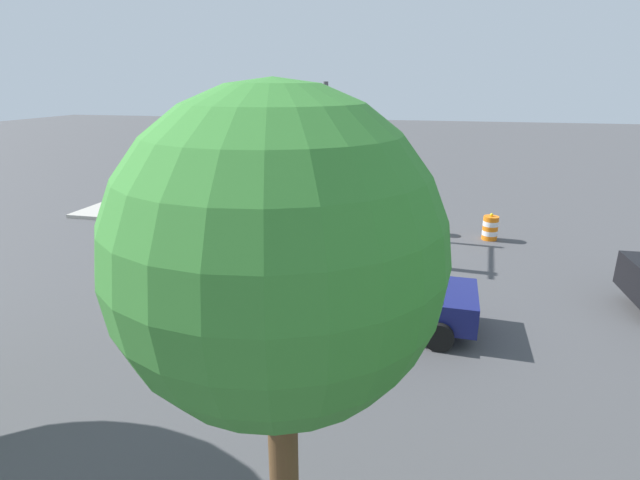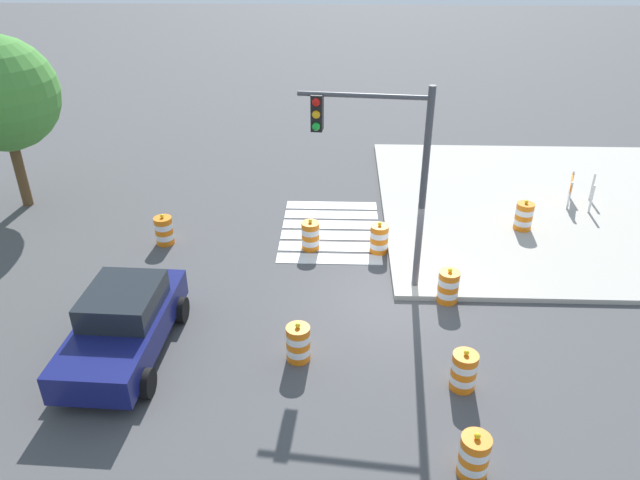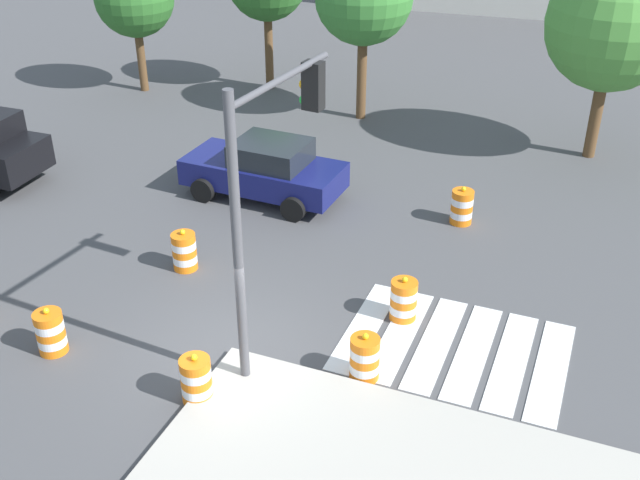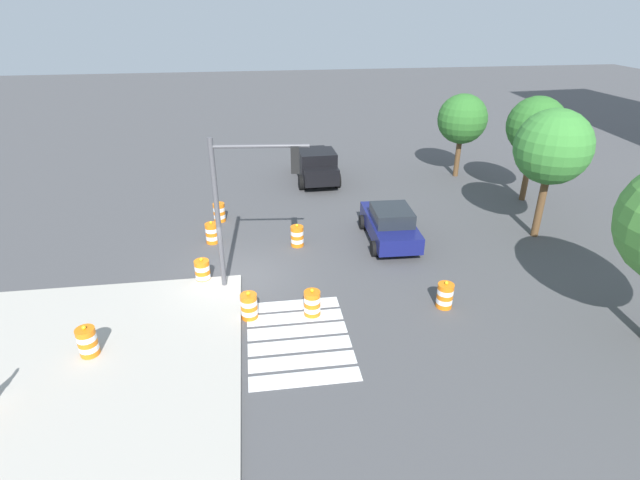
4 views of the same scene
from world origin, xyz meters
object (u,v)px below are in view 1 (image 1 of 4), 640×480
traffic_barrel_lane_center (343,216)px  street_tree_corner_lot (278,257)px  sports_car (382,292)px  traffic_barrel_far_curb (399,252)px  traffic_light_pole (316,134)px  construction_barricade (250,179)px  traffic_barrel_median_far (427,222)px  traffic_barrel_crosswalk_end (174,294)px  traffic_barrel_opposite_curb (246,240)px  traffic_barrel_on_sidewalk (272,192)px  traffic_barrel_median_near (269,224)px  traffic_barrel_near_corner (490,228)px

traffic_barrel_lane_center → street_tree_corner_lot: size_ratio=0.18×
sports_car → traffic_barrel_lane_center: 8.26m
traffic_barrel_far_curb → traffic_light_pole: traffic_light_pole is taller
construction_barricade → traffic_barrel_median_far: bearing=149.6°
traffic_barrel_crosswalk_end → traffic_barrel_opposite_curb: bearing=-92.2°
traffic_barrel_crosswalk_end → traffic_barrel_opposite_curb: size_ratio=1.00×
traffic_barrel_opposite_curb → traffic_light_pole: 4.43m
traffic_barrel_far_curb → traffic_barrel_on_sidewalk: 9.47m
traffic_barrel_on_sidewalk → construction_barricade: 3.07m
traffic_barrel_median_far → traffic_barrel_crosswalk_end: bearing=52.8°
traffic_barrel_far_curb → traffic_barrel_lane_center: (2.52, -3.83, 0.00)m
traffic_barrel_median_near → traffic_barrel_lane_center: (-2.59, -1.70, 0.00)m
sports_car → traffic_barrel_on_sidewalk: 12.66m
traffic_barrel_far_curb → traffic_barrel_lane_center: size_ratio=1.00×
traffic_barrel_crosswalk_end → traffic_light_pole: (-2.23, -6.47, 3.46)m
traffic_light_pole → street_tree_corner_lot: (-2.65, 12.62, 0.17)m
traffic_barrel_crosswalk_end → traffic_barrel_far_curb: bearing=-139.8°
traffic_barrel_far_curb → traffic_barrel_median_far: bearing=-102.7°
traffic_barrel_median_near → traffic_barrel_lane_center: bearing=-146.7°
street_tree_corner_lot → traffic_barrel_on_sidewalk: bearing=-71.2°
traffic_barrel_far_curb → construction_barricade: (8.56, -9.15, 0.27)m
traffic_barrel_near_corner → traffic_light_pole: bearing=13.7°
traffic_barrel_crosswalk_end → traffic_barrel_median_near: 6.71m
traffic_barrel_on_sidewalk → traffic_light_pole: (-3.35, 4.96, 3.31)m
traffic_barrel_median_far → traffic_barrel_opposite_curb: same height
traffic_light_pole → traffic_barrel_opposite_curb: bearing=42.2°
traffic_barrel_median_near → street_tree_corner_lot: (-4.58, 12.86, 3.62)m
traffic_barrel_near_corner → traffic_barrel_median_far: size_ratio=1.00×
traffic_light_pole → traffic_barrel_median_near: bearing=-7.0°
traffic_barrel_far_curb → traffic_barrel_on_sidewalk: traffic_barrel_on_sidewalk is taller
traffic_barrel_median_far → construction_barricade: size_ratio=0.71×
sports_car → traffic_barrel_near_corner: size_ratio=4.28×
sports_car → traffic_barrel_median_near: bearing=-51.2°
traffic_barrel_far_curb → construction_barricade: size_ratio=0.71×
traffic_barrel_near_corner → traffic_barrel_crosswalk_end: size_ratio=1.00×
traffic_barrel_median_near → traffic_barrel_opposite_curb: size_ratio=1.00×
traffic_barrel_crosswalk_end → traffic_barrel_lane_center: bearing=-109.0°
traffic_barrel_opposite_curb → traffic_barrel_median_far: bearing=-149.1°
traffic_barrel_near_corner → traffic_barrel_median_far: bearing=-5.5°
traffic_barrel_near_corner → traffic_barrel_far_curb: (3.14, 3.43, 0.00)m
traffic_barrel_lane_center → traffic_barrel_opposite_curb: bearing=54.5°
traffic_barrel_median_near → street_tree_corner_lot: bearing=109.6°
traffic_barrel_opposite_curb → traffic_barrel_on_sidewalk: traffic_barrel_on_sidewalk is taller
sports_car → traffic_light_pole: traffic_light_pole is taller
traffic_barrel_median_near → traffic_barrel_on_sidewalk: size_ratio=1.00×
traffic_barrel_opposite_curb → street_tree_corner_lot: 12.29m
traffic_barrel_median_near → traffic_light_pole: size_ratio=0.19×
traffic_light_pole → traffic_barrel_on_sidewalk: bearing=-56.0°
traffic_barrel_lane_center → traffic_barrel_median_near: bearing=33.3°
traffic_barrel_median_far → traffic_barrel_far_curb: 3.75m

